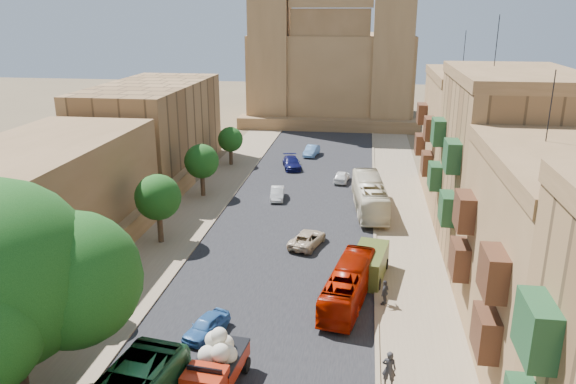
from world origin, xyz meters
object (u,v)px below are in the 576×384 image
(red_truck, at_px, (214,369))
(car_white_a, at_px, (277,193))
(ficus_tree, at_px, (0,282))
(bus_cream_east, at_px, (370,195))
(pedestrian_a, at_px, (389,369))
(street_tree_c, at_px, (202,162))
(street_tree_d, at_px, (230,140))
(car_blue_a, at_px, (206,326))
(street_tree_b, at_px, (158,198))
(car_cream, at_px, (307,239))
(street_tree_a, at_px, (86,276))
(bus_red_east, at_px, (348,285))
(car_dkblue, at_px, (292,163))
(church, at_px, (332,63))
(pedestrian_c, at_px, (385,293))
(car_blue_b, at_px, (312,151))
(olive_pickup, at_px, (369,264))
(car_white_b, at_px, (342,176))

(red_truck, height_order, car_white_a, red_truck)
(ficus_tree, xyz_separation_m, bus_cream_east, (15.90, 29.75, -5.08))
(red_truck, distance_m, pedestrian_a, 8.50)
(street_tree_c, xyz_separation_m, pedestrian_a, (17.50, -27.88, -2.54))
(street_tree_d, bearing_deg, car_white_a, -58.05)
(car_blue_a, xyz_separation_m, car_white_a, (0.20, 24.56, 0.00))
(street_tree_c, bearing_deg, ficus_tree, -88.93)
(street_tree_b, bearing_deg, car_cream, 4.05)
(ficus_tree, relative_size, street_tree_b, 1.99)
(street_tree_a, bearing_deg, bus_red_east, 15.65)
(red_truck, height_order, car_dkblue, red_truck)
(church, relative_size, pedestrian_c, 21.82)
(ficus_tree, height_order, street_tree_b, ficus_tree)
(ficus_tree, bearing_deg, car_blue_b, 80.21)
(street_tree_c, bearing_deg, street_tree_a, -90.00)
(car_white_a, relative_size, pedestrian_a, 1.84)
(bus_cream_east, xyz_separation_m, car_white_a, (-8.94, 2.12, -0.89))
(church, xyz_separation_m, bus_cream_east, (6.50, -44.85, -8.04))
(street_tree_d, xyz_separation_m, car_dkblue, (7.46, -0.70, -2.39))
(olive_pickup, xyz_separation_m, bus_cream_east, (0.00, 13.76, 0.52))
(bus_red_east, distance_m, pedestrian_c, 2.32)
(car_blue_a, bearing_deg, car_cream, 91.55)
(street_tree_a, xyz_separation_m, olive_pickup, (16.50, 8.00, -1.91))
(street_tree_a, relative_size, bus_cream_east, 0.40)
(bus_cream_east, bearing_deg, pedestrian_c, 87.63)
(street_tree_d, xyz_separation_m, pedestrian_c, (17.50, -31.75, -2.23))
(olive_pickup, xyz_separation_m, car_blue_b, (-7.33, 33.64, -0.31))
(car_white_b, distance_m, pedestrian_c, 26.66)
(bus_cream_east, height_order, car_white_b, bus_cream_east)
(street_tree_b, bearing_deg, bus_red_east, -26.97)
(pedestrian_c, bearing_deg, street_tree_c, -114.73)
(street_tree_c, height_order, red_truck, street_tree_c)
(ficus_tree, height_order, car_white_a, ficus_tree)
(car_cream, bearing_deg, car_blue_a, 88.28)
(street_tree_c, relative_size, car_blue_a, 1.54)
(church, height_order, car_dkblue, church)
(car_cream, distance_m, car_white_b, 17.88)
(ficus_tree, relative_size, bus_cream_east, 1.05)
(red_truck, xyz_separation_m, bus_red_east, (6.02, 9.89, -0.17))
(ficus_tree, bearing_deg, pedestrian_c, 35.92)
(church, height_order, olive_pickup, church)
(car_blue_b, bearing_deg, olive_pickup, -69.06)
(car_dkblue, bearing_deg, car_white_b, -51.53)
(red_truck, xyz_separation_m, car_blue_b, (-0.03, 47.27, -0.72))
(ficus_tree, height_order, bus_red_east, ficus_tree)
(street_tree_c, xyz_separation_m, car_blue_a, (7.37, -24.69, -2.93))
(ficus_tree, distance_m, pedestrian_a, 18.27)
(church, relative_size, car_blue_a, 10.64)
(car_white_a, xyz_separation_m, car_blue_b, (1.60, 17.77, 0.06))
(street_tree_c, bearing_deg, olive_pickup, -44.12)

